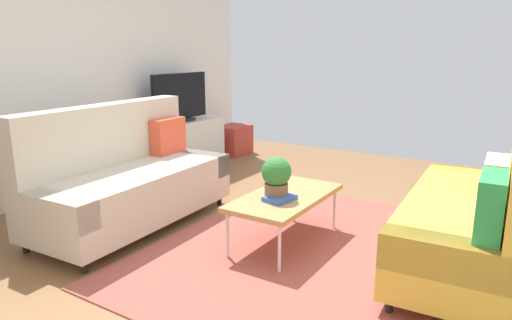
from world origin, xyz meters
TOP-DOWN VIEW (x-y plane):
  - ground_plane at (0.00, 0.00)m, footprint 7.68×7.68m
  - wall_far at (0.00, 2.80)m, footprint 6.40×0.12m
  - area_rug at (0.12, -0.15)m, footprint 2.90×2.20m
  - couch_beige at (-0.22, 1.47)m, footprint 1.94×0.92m
  - couch_green at (0.46, -1.37)m, footprint 1.94×0.94m
  - coffee_table at (0.17, 0.05)m, footprint 1.10×0.56m
  - tv_console at (1.61, 2.46)m, footprint 1.40×0.44m
  - tv at (1.61, 2.44)m, footprint 1.00×0.20m
  - storage_trunk at (2.71, 2.36)m, footprint 0.52×0.40m
  - potted_plant at (0.06, 0.07)m, footprint 0.24×0.24m
  - table_book_0 at (0.03, 0.02)m, footprint 0.26×0.21m
  - vase_0 at (1.03, 2.51)m, footprint 0.13×0.13m
  - bottle_0 at (1.22, 2.42)m, footprint 0.04×0.04m

SIDE VIEW (x-z plane):
  - ground_plane at x=0.00m, z-range 0.00..0.00m
  - area_rug at x=0.12m, z-range 0.00..0.01m
  - storage_trunk at x=2.71m, z-range 0.00..0.44m
  - tv_console at x=1.61m, z-range 0.00..0.64m
  - coffee_table at x=0.17m, z-range 0.18..0.60m
  - table_book_0 at x=0.03m, z-range 0.42..0.46m
  - couch_beige at x=-0.22m, z-range -0.11..0.99m
  - couch_green at x=0.46m, z-range -0.10..1.00m
  - potted_plant at x=0.06m, z-range 0.43..0.77m
  - bottle_0 at x=1.22m, z-range 0.64..0.79m
  - vase_0 at x=1.03m, z-range 0.64..0.81m
  - tv at x=1.61m, z-range 0.63..1.27m
  - wall_far at x=0.00m, z-range 0.00..2.90m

